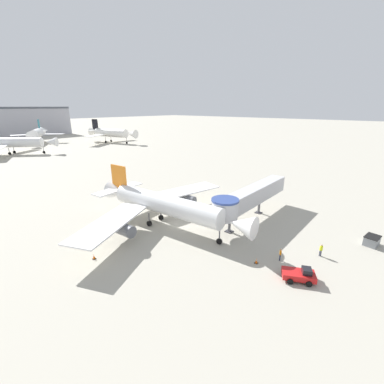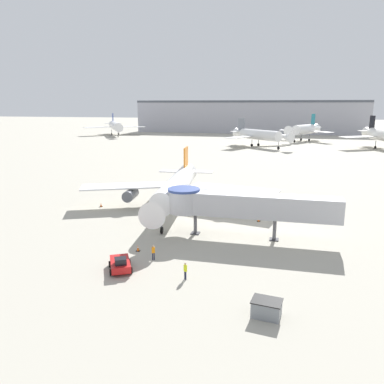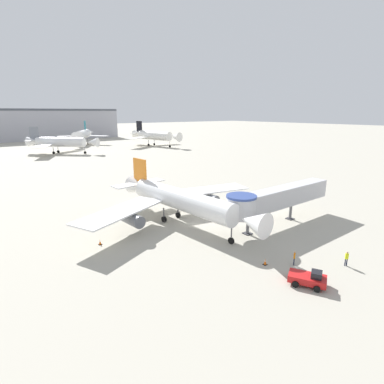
{
  "view_description": "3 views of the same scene",
  "coord_description": "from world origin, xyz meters",
  "px_view_note": "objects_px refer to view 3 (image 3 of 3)",
  "views": [
    {
      "loc": [
        -26.83,
        -27.02,
        18.8
      ],
      "look_at": [
        4.34,
        0.2,
        4.95
      ],
      "focal_mm": 24.0,
      "sensor_mm": 36.0,
      "label": 1
    },
    {
      "loc": [
        15.0,
        -52.12,
        16.28
      ],
      "look_at": [
        2.5,
        -1.35,
        4.02
      ],
      "focal_mm": 35.0,
      "sensor_mm": 36.0,
      "label": 2
    },
    {
      "loc": [
        -25.37,
        -34.26,
        16.65
      ],
      "look_at": [
        1.73,
        1.94,
        4.53
      ],
      "focal_mm": 28.0,
      "sensor_mm": 36.0,
      "label": 3
    }
  ],
  "objects_px": {
    "background_jet_black_tail": "(154,135)",
    "background_jet_gray_tail": "(59,142)",
    "pushback_tug_red": "(308,278)",
    "ground_crew_wing_walker": "(347,258)",
    "ground_crew_marshaller": "(294,257)",
    "traffic_cone_starboard_wing": "(247,208)",
    "jet_bridge": "(275,198)",
    "traffic_cone_near_nose": "(265,262)",
    "background_jet_teal_tail": "(82,135)",
    "main_airplane": "(178,199)",
    "traffic_cone_port_wing": "(100,242)"
  },
  "relations": [
    {
      "from": "main_airplane",
      "to": "traffic_cone_port_wing",
      "type": "relative_size",
      "value": 44.78
    },
    {
      "from": "traffic_cone_starboard_wing",
      "to": "background_jet_teal_tail",
      "type": "relative_size",
      "value": 0.03
    },
    {
      "from": "background_jet_teal_tail",
      "to": "pushback_tug_red",
      "type": "bearing_deg",
      "value": -69.53
    },
    {
      "from": "ground_crew_wing_walker",
      "to": "background_jet_gray_tail",
      "type": "distance_m",
      "value": 117.82
    },
    {
      "from": "ground_crew_marshaller",
      "to": "background_jet_black_tail",
      "type": "distance_m",
      "value": 125.95
    },
    {
      "from": "ground_crew_marshaller",
      "to": "background_jet_gray_tail",
      "type": "xyz_separation_m",
      "value": [
        3.12,
        114.15,
        3.77
      ]
    },
    {
      "from": "main_airplane",
      "to": "traffic_cone_near_nose",
      "type": "height_order",
      "value": "main_airplane"
    },
    {
      "from": "traffic_cone_near_nose",
      "to": "traffic_cone_port_wing",
      "type": "bearing_deg",
      "value": 128.51
    },
    {
      "from": "jet_bridge",
      "to": "ground_crew_wing_walker",
      "type": "relative_size",
      "value": 12.41
    },
    {
      "from": "traffic_cone_starboard_wing",
      "to": "traffic_cone_near_nose",
      "type": "bearing_deg",
      "value": -130.86
    },
    {
      "from": "main_airplane",
      "to": "traffic_cone_near_nose",
      "type": "relative_size",
      "value": 44.82
    },
    {
      "from": "traffic_cone_port_wing",
      "to": "traffic_cone_starboard_wing",
      "type": "bearing_deg",
      "value": -3.97
    },
    {
      "from": "traffic_cone_starboard_wing",
      "to": "traffic_cone_near_nose",
      "type": "relative_size",
      "value": 1.14
    },
    {
      "from": "ground_crew_wing_walker",
      "to": "pushback_tug_red",
      "type": "bearing_deg",
      "value": 40.47
    },
    {
      "from": "main_airplane",
      "to": "pushback_tug_red",
      "type": "distance_m",
      "value": 22.31
    },
    {
      "from": "main_airplane",
      "to": "background_jet_teal_tail",
      "type": "relative_size",
      "value": 1.3
    },
    {
      "from": "main_airplane",
      "to": "traffic_cone_starboard_wing",
      "type": "xyz_separation_m",
      "value": [
        12.93,
        -2.34,
        -3.38
      ]
    },
    {
      "from": "pushback_tug_red",
      "to": "traffic_cone_starboard_wing",
      "type": "bearing_deg",
      "value": 29.53
    },
    {
      "from": "background_jet_teal_tail",
      "to": "traffic_cone_starboard_wing",
      "type": "bearing_deg",
      "value": -65.43
    },
    {
      "from": "ground_crew_wing_walker",
      "to": "traffic_cone_port_wing",
      "type": "bearing_deg",
      "value": -4.16
    },
    {
      "from": "ground_crew_wing_walker",
      "to": "background_jet_teal_tail",
      "type": "xyz_separation_m",
      "value": [
        16.85,
        145.97,
        4.28
      ]
    },
    {
      "from": "pushback_tug_red",
      "to": "traffic_cone_near_nose",
      "type": "relative_size",
      "value": 5.61
    },
    {
      "from": "background_jet_teal_tail",
      "to": "jet_bridge",
      "type": "bearing_deg",
      "value": -66.0
    },
    {
      "from": "ground_crew_marshaller",
      "to": "background_jet_teal_tail",
      "type": "distance_m",
      "value": 144.03
    },
    {
      "from": "pushback_tug_red",
      "to": "background_jet_teal_tail",
      "type": "height_order",
      "value": "background_jet_teal_tail"
    },
    {
      "from": "jet_bridge",
      "to": "traffic_cone_starboard_wing",
      "type": "xyz_separation_m",
      "value": [
        1.99,
        7.15,
        -3.83
      ]
    },
    {
      "from": "main_airplane",
      "to": "traffic_cone_starboard_wing",
      "type": "relative_size",
      "value": 39.24
    },
    {
      "from": "jet_bridge",
      "to": "ground_crew_wing_walker",
      "type": "distance_m",
      "value": 13.8
    },
    {
      "from": "background_jet_black_tail",
      "to": "background_jet_gray_tail",
      "type": "height_order",
      "value": "background_jet_black_tail"
    },
    {
      "from": "main_airplane",
      "to": "pushback_tug_red",
      "type": "bearing_deg",
      "value": -94.59
    },
    {
      "from": "traffic_cone_starboard_wing",
      "to": "background_jet_gray_tail",
      "type": "relative_size",
      "value": 0.03
    },
    {
      "from": "jet_bridge",
      "to": "ground_crew_marshaller",
      "type": "height_order",
      "value": "jet_bridge"
    },
    {
      "from": "main_airplane",
      "to": "background_jet_teal_tail",
      "type": "xyz_separation_m",
      "value": [
        24.26,
        123.54,
        1.49
      ]
    },
    {
      "from": "background_jet_teal_tail",
      "to": "background_jet_black_tail",
      "type": "bearing_deg",
      "value": -14.19
    },
    {
      "from": "ground_crew_wing_walker",
      "to": "background_jet_teal_tail",
      "type": "distance_m",
      "value": 147.01
    },
    {
      "from": "jet_bridge",
      "to": "pushback_tug_red",
      "type": "height_order",
      "value": "jet_bridge"
    },
    {
      "from": "pushback_tug_red",
      "to": "ground_crew_wing_walker",
      "type": "bearing_deg",
      "value": -31.28
    },
    {
      "from": "traffic_cone_near_nose",
      "to": "jet_bridge",
      "type": "bearing_deg",
      "value": 34.89
    },
    {
      "from": "ground_crew_wing_walker",
      "to": "background_jet_black_tail",
      "type": "height_order",
      "value": "background_jet_black_tail"
    },
    {
      "from": "pushback_tug_red",
      "to": "ground_crew_wing_walker",
      "type": "xyz_separation_m",
      "value": [
        6.85,
        -0.34,
        0.28
      ]
    },
    {
      "from": "traffic_cone_port_wing",
      "to": "background_jet_gray_tail",
      "type": "distance_m",
      "value": 97.79
    },
    {
      "from": "ground_crew_marshaller",
      "to": "background_jet_black_tail",
      "type": "bearing_deg",
      "value": 35.93
    },
    {
      "from": "main_airplane",
      "to": "background_jet_teal_tail",
      "type": "distance_m",
      "value": 125.91
    },
    {
      "from": "traffic_cone_port_wing",
      "to": "background_jet_teal_tail",
      "type": "bearing_deg",
      "value": 73.45
    },
    {
      "from": "pushback_tug_red",
      "to": "background_jet_black_tail",
      "type": "relative_size",
      "value": 0.13
    },
    {
      "from": "ground_crew_marshaller",
      "to": "traffic_cone_starboard_wing",
      "type": "bearing_deg",
      "value": 27.41
    },
    {
      "from": "ground_crew_marshaller",
      "to": "ground_crew_wing_walker",
      "type": "xyz_separation_m",
      "value": [
        4.49,
        -3.6,
        0.02
      ]
    },
    {
      "from": "ground_crew_marshaller",
      "to": "ground_crew_wing_walker",
      "type": "relative_size",
      "value": 0.98
    },
    {
      "from": "traffic_cone_starboard_wing",
      "to": "main_airplane",
      "type": "bearing_deg",
      "value": 169.72
    },
    {
      "from": "traffic_cone_starboard_wing",
      "to": "background_jet_teal_tail",
      "type": "distance_m",
      "value": 126.49
    }
  ]
}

